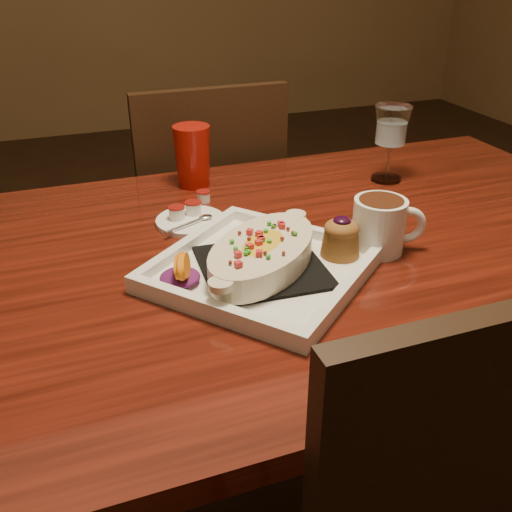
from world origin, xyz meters
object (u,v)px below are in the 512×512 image
object	(u,v)px
table	(290,289)
plate	(267,258)
red_tumbler	(193,156)
saucer	(189,219)
chair_far	(205,225)
goblet	(391,130)
coffee_mug	(381,223)

from	to	relation	value
table	plate	size ratio (longest dim) A/B	3.37
red_tumbler	saucer	bearing A→B (deg)	-107.35
chair_far	saucer	bearing A→B (deg)	72.16
chair_far	goblet	size ratio (longest dim) A/B	5.37
chair_far	saucer	size ratio (longest dim) A/B	6.80
chair_far	coffee_mug	xyz separation A→B (m)	(0.14, -0.70, 0.30)
table	plate	distance (m)	0.17
coffee_mug	goblet	world-z (taller)	goblet
coffee_mug	red_tumbler	bearing A→B (deg)	136.57
goblet	saucer	world-z (taller)	goblet
table	chair_far	size ratio (longest dim) A/B	1.61
plate	coffee_mug	bearing A→B (deg)	-37.27
table	chair_far	world-z (taller)	chair_far
saucer	table	bearing A→B (deg)	-45.25
chair_far	red_tumbler	bearing A→B (deg)	71.82
chair_far	plate	xyz separation A→B (m)	(-0.08, -0.71, 0.27)
saucer	red_tumbler	world-z (taller)	red_tumbler
chair_far	goblet	world-z (taller)	chair_far
coffee_mug	goblet	bearing A→B (deg)	74.16
coffee_mug	chair_far	bearing A→B (deg)	118.97
plate	goblet	xyz separation A→B (m)	(0.42, 0.31, 0.09)
goblet	red_tumbler	size ratio (longest dim) A/B	1.26
coffee_mug	saucer	xyz separation A→B (m)	(-0.29, 0.23, -0.04)
plate	coffee_mug	world-z (taller)	coffee_mug
chair_far	coffee_mug	bearing A→B (deg)	101.17
chair_far	goblet	distance (m)	0.64
saucer	coffee_mug	bearing A→B (deg)	-37.92
chair_far	plate	distance (m)	0.77
plate	saucer	distance (m)	0.25
chair_far	coffee_mug	size ratio (longest dim) A/B	7.18
table	chair_far	xyz separation A→B (m)	(-0.00, 0.63, -0.15)
table	red_tumbler	distance (m)	0.40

